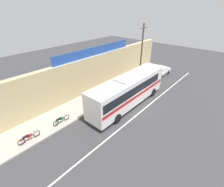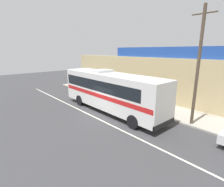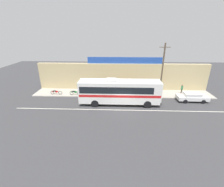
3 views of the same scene
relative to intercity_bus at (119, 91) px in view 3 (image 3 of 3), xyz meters
The scene contains 12 objects.
ground_plane 2.47m from the intercity_bus, 62.84° to the right, with size 70.00×70.00×0.00m, color #3A3A3D.
sidewalk_slab 4.51m from the intercity_bus, 81.22° to the left, with size 30.00×3.60×0.14m, color #A8A399.
storefront_facade 6.19m from the intercity_bus, 84.27° to the left, with size 30.00×0.70×4.80m, color tan.
storefront_billboard 7.03m from the intercity_bus, 81.32° to the left, with size 12.87×0.12×1.10m, color #234CAD.
road_center_stripe 2.94m from the intercity_bus, 72.87° to the right, with size 30.00×0.14×0.01m, color silver.
intercity_bus is the anchor object (origin of this frame).
parked_car 11.39m from the intercity_bus, ahead, with size 4.56×1.91×1.37m.
utility_pole 7.45m from the intercity_bus, 21.72° to the left, with size 1.60×0.22×8.37m.
motorcycle_green 11.04m from the intercity_bus, 164.39° to the left, with size 1.95×0.56×0.94m.
motorcycle_purple 8.01m from the intercity_bus, 158.24° to the left, with size 1.85×0.56×0.94m.
pedestrian_far_left 3.77m from the intercity_bus, 65.17° to the left, with size 0.30×0.48×1.75m.
pedestrian_by_curb 11.22m from the intercity_bus, 20.07° to the left, with size 0.30×0.48×1.72m.
Camera 3 is at (-0.80, -20.04, 10.16)m, focal length 25.26 mm.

